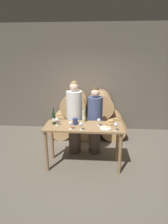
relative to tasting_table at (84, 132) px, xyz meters
The scene contains 16 objects.
ground_plane 0.78m from the tasting_table, ahead, with size 10.00×10.00×0.00m, color #665E51.
stone_wall_back 2.33m from the tasting_table, 90.00° to the left, with size 10.00×0.12×3.20m.
barrel_stack 1.60m from the tasting_table, 90.00° to the left, with size 2.19×0.94×1.33m.
tasting_table is the anchor object (origin of this frame).
person_left 0.65m from the tasting_table, 113.77° to the left, with size 0.36×0.36×1.75m.
person_right 0.63m from the tasting_table, 69.10° to the left, with size 0.35×0.35×1.62m.
wine_bottle_red 0.67m from the tasting_table, behind, with size 0.07×0.07×0.35m.
wine_bottle_white 0.35m from the tasting_table, 93.13° to the left, with size 0.07×0.07×0.36m.
blue_crock 0.29m from the tasting_table, 164.02° to the left, with size 0.11×0.11×0.13m.
bread_basket 0.58m from the tasting_table, ahead, with size 0.19×0.19×0.12m.
cheese_plate 0.48m from the tasting_table, 16.50° to the right, with size 0.22×0.22×0.04m.
wine_glass_far_left 0.60m from the tasting_table, behind, with size 0.08×0.08×0.16m.
wine_glass_left 0.41m from the tasting_table, 139.27° to the right, with size 0.08×0.08×0.16m.
wine_glass_center 0.35m from the tasting_table, 98.25° to the right, with size 0.08×0.08×0.16m.
wine_glass_right 0.40m from the tasting_table, ahead, with size 0.08×0.08×0.16m.
wine_glass_far_right 0.70m from the tasting_table, 19.67° to the right, with size 0.08×0.08×0.16m.
Camera 1 is at (0.23, -3.28, 2.25)m, focal length 28.00 mm.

